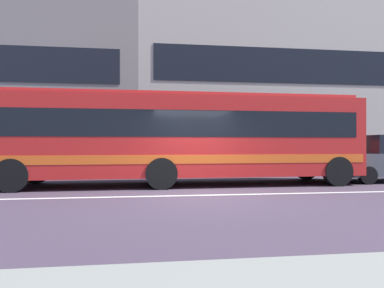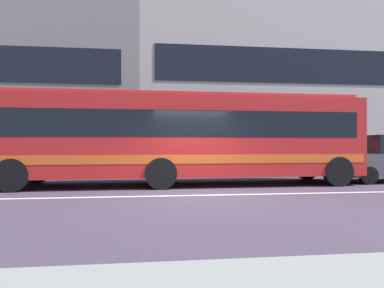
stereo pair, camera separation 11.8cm
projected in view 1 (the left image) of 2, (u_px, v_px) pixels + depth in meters
The scene contains 5 objects.
ground_plane at pixel (201, 195), 9.31m from camera, with size 160.00×160.00×0.00m, color #443645.
lane_centre_line at pixel (201, 195), 9.31m from camera, with size 60.00×0.16×0.01m, color silver.
hedge_row_far at pixel (229, 167), 15.94m from camera, with size 20.88×1.10×0.71m, color #24461F.
apartment_block_right at pixel (287, 92), 24.97m from camera, with size 21.64×8.77×10.70m.
transit_bus at pixel (182, 136), 11.76m from camera, with size 12.45×2.70×3.13m.
Camera 1 is at (-1.45, -9.20, 1.42)m, focal length 31.36 mm.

